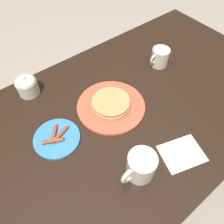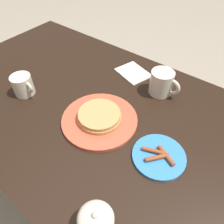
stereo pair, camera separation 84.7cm
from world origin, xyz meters
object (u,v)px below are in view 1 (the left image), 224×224
(pancake_plate, at_px, (111,105))
(side_plate_bacon, at_px, (57,138))
(coffee_mug, at_px, (140,166))
(creamer_pitcher, at_px, (160,57))
(sugar_bowl, at_px, (27,85))
(napkin, at_px, (182,154))

(pancake_plate, xyz_separation_m, side_plate_bacon, (0.25, -0.00, -0.01))
(side_plate_bacon, xyz_separation_m, coffee_mug, (-0.15, 0.28, 0.04))
(creamer_pitcher, distance_m, sugar_bowl, 0.61)
(pancake_plate, bearing_deg, creamer_pitcher, -168.72)
(side_plate_bacon, bearing_deg, pancake_plate, 179.04)
(pancake_plate, distance_m, napkin, 0.33)
(pancake_plate, relative_size, creamer_pitcher, 2.30)
(sugar_bowl, height_order, napkin, sugar_bowl)
(sugar_bowl, bearing_deg, side_plate_bacon, 85.45)
(side_plate_bacon, xyz_separation_m, napkin, (-0.32, 0.33, -0.00))
(coffee_mug, relative_size, sugar_bowl, 1.38)
(pancake_plate, distance_m, creamer_pitcher, 0.36)
(napkin, bearing_deg, side_plate_bacon, -45.84)
(creamer_pitcher, bearing_deg, side_plate_bacon, 6.23)
(coffee_mug, bearing_deg, pancake_plate, -109.53)
(coffee_mug, distance_m, sugar_bowl, 0.58)
(creamer_pitcher, bearing_deg, napkin, 54.20)
(pancake_plate, relative_size, coffee_mug, 2.16)
(coffee_mug, distance_m, creamer_pitcher, 0.57)
(pancake_plate, height_order, creamer_pitcher, creamer_pitcher)
(pancake_plate, bearing_deg, napkin, 101.67)
(side_plate_bacon, relative_size, napkin, 0.99)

